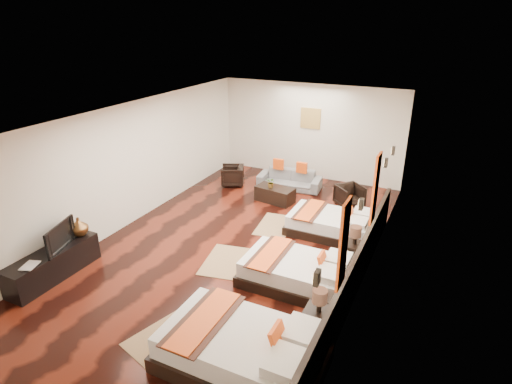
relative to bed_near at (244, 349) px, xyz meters
The scene contains 30 objects.
floor 3.34m from the bed_near, 120.67° to the left, with size 5.50×9.50×0.01m, color black.
ceiling 4.17m from the bed_near, 120.67° to the left, with size 5.50×9.50×0.01m, color white.
back_wall 7.88m from the bed_near, 102.58° to the left, with size 5.50×0.01×2.80m, color silver.
left_wall 5.40m from the bed_near, 147.23° to the left, with size 0.01×9.50×2.80m, color silver.
right_wall 3.24m from the bed_near, 69.84° to the left, with size 0.01×9.50×2.80m, color silver.
headboard_panel 2.30m from the bed_near, 63.89° to the left, with size 0.08×6.60×0.90m, color black.
bed_near is the anchor object (origin of this frame).
bed_mid 2.16m from the bed_near, 90.09° to the left, with size 1.98×1.24×0.76m.
bed_far 4.31m from the bed_near, 90.07° to the left, with size 1.87×1.18×0.71m.
nightstand_a 1.26m from the bed_near, 53.51° to the left, with size 0.43×0.43×0.85m.
nightstand_b 3.33m from the bed_near, 77.06° to the left, with size 0.42×0.42×0.84m.
jute_mat_near 1.36m from the bed_near, behind, with size 0.75×1.20×0.01m, color #97744D.
jute_mat_mid 2.77m from the bed_near, 125.42° to the left, with size 0.75×1.20×0.01m, color #97744D.
jute_mat_far 4.32m from the bed_near, 107.44° to the left, with size 0.75×1.20×0.01m, color #97744D.
tv_console 4.22m from the bed_near, behind, with size 0.50×1.80×0.55m, color black.
tv 4.21m from the bed_near, behind, with size 0.87×0.11×0.50m, color black.
book 4.21m from the bed_near, behind, with size 0.23×0.31×0.03m, color black.
figurine 4.36m from the bed_near, 165.35° to the left, with size 0.35×0.35×0.37m, color brown.
sofa 6.71m from the bed_near, 106.03° to the left, with size 1.78×0.69×0.52m, color slate.
armchair_left 6.87m from the bed_near, 119.97° to the left, with size 0.62×0.64×0.58m, color black.
armchair_right 5.96m from the bed_near, 90.03° to the left, with size 0.61×0.63×0.57m, color black.
coffee_table 5.71m from the bed_near, 108.94° to the left, with size 1.00×0.50×0.40m, color black.
table_plant 5.70m from the bed_near, 109.97° to the left, with size 0.25×0.22×0.28m, color #20551C.
orange_panel_a 1.99m from the bed_near, 43.06° to the left, with size 0.04×0.40×1.30m, color #D86014.
orange_panel_b 3.61m from the bed_near, 71.94° to the left, with size 0.04×0.40×1.30m, color #D86014.
sconce_near 1.86m from the bed_near, ahead, with size 0.07×0.12×0.18m.
sconce_mid 2.77m from the bed_near, 64.01° to the left, with size 0.07×0.12×0.18m.
sconce_far 4.65m from the bed_near, 76.72° to the left, with size 0.07×0.12×0.18m.
sconce_lounge 5.49m from the bed_near, 78.98° to the left, with size 0.07×0.12×0.18m.
gold_artwork 7.93m from the bed_near, 102.61° to the left, with size 0.60×0.04×0.60m, color #AD873F.
Camera 1 is at (3.79, -6.81, 4.52)m, focal length 29.27 mm.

